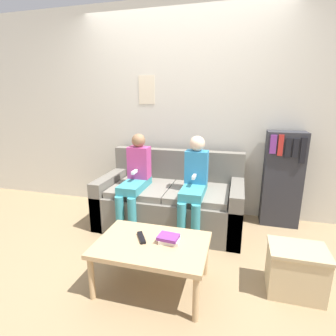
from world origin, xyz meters
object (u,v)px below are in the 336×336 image
at_px(person_right, 194,183).
at_px(storage_box, 296,270).
at_px(person_left, 135,178).
at_px(bookshelf, 282,179).
at_px(coffee_table, 152,248).
at_px(couch, 171,201).
at_px(tv_remote, 141,238).

bearing_deg(person_right, storage_box, -36.79).
bearing_deg(storage_box, person_right, 143.21).
bearing_deg(person_left, bookshelf, 18.64).
xyz_separation_m(coffee_table, bookshelf, (1.11, 1.44, 0.22)).
bearing_deg(coffee_table, bookshelf, 52.33).
relative_size(couch, person_left, 1.51).
xyz_separation_m(person_left, storage_box, (1.58, -0.68, -0.41)).
height_order(couch, person_left, person_left).
height_order(coffee_table, person_right, person_right).
distance_m(tv_remote, storage_box, 1.21).
height_order(coffee_table, bookshelf, bookshelf).
bearing_deg(person_left, couch, 29.15).
bearing_deg(person_right, couch, 146.42).
distance_m(coffee_table, tv_remote, 0.12).
relative_size(coffee_table, person_right, 0.80).
height_order(person_right, bookshelf, bookshelf).
bearing_deg(coffee_table, tv_remote, 161.36).
bearing_deg(bookshelf, person_left, -161.36).
height_order(person_right, storage_box, person_right).
bearing_deg(coffee_table, storage_box, 11.45).
relative_size(coffee_table, tv_remote, 5.18).
xyz_separation_m(bookshelf, storage_box, (-0.03, -1.22, -0.37)).
relative_size(person_left, storage_box, 2.57).
bearing_deg(couch, person_left, -150.85).
height_order(person_left, bookshelf, bookshelf).
height_order(person_left, person_right, same).
relative_size(coffee_table, storage_box, 2.04).
xyz_separation_m(coffee_table, person_left, (-0.50, 0.90, 0.26)).
xyz_separation_m(couch, tv_remote, (0.03, -1.07, 0.11)).
xyz_separation_m(person_right, storage_box, (0.91, -0.68, -0.41)).
bearing_deg(bookshelf, coffee_table, -127.67).
distance_m(person_right, bookshelf, 1.09).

